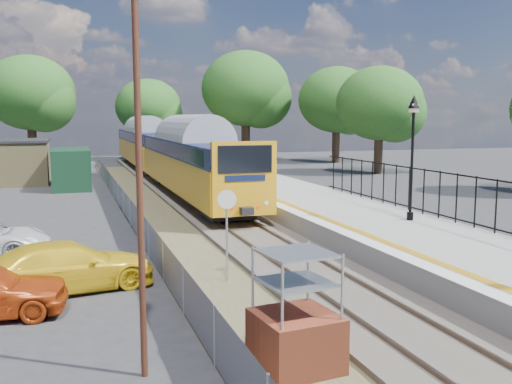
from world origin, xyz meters
name	(u,v)px	position (x,y,z in m)	size (l,w,h in m)	color
ground	(361,310)	(0.00, 0.00, 0.00)	(120.00, 120.00, 0.00)	#2D2D30
track_bed	(233,232)	(-0.47, 9.67, 0.09)	(5.90, 80.00, 0.29)	#473F38
platform	(357,224)	(4.20, 8.00, 0.45)	(5.00, 70.00, 0.90)	gray
platform_edge	(310,216)	(2.14, 8.00, 0.90)	(0.90, 70.00, 0.01)	silver
victorian_lamp_north	(413,128)	(5.30, 6.00, 4.30)	(0.44, 0.44, 4.60)	black
wire_fence	(132,216)	(-4.20, 12.00, 0.60)	(0.06, 52.00, 1.20)	#999EA3
outbuilding	(4,163)	(-10.91, 31.21, 1.52)	(10.80, 10.10, 3.12)	#968754
tree_line	(156,97)	(1.40, 42.00, 6.61)	(56.80, 43.80, 11.88)	#332319
train	(163,149)	(0.00, 30.06, 2.34)	(2.82, 40.83, 3.51)	orange
brick_plinth	(296,313)	(-2.81, -2.62, 1.10)	(1.58, 1.58, 2.30)	brown
speed_sign	(227,220)	(-2.50, 3.26, 1.81)	(0.54, 0.14, 2.68)	#999EA3
carpark_lamp	(139,153)	(-5.51, -1.97, 4.07)	(0.25, 0.50, 7.15)	#4C2719
car_yellow	(68,266)	(-6.79, 3.90, 0.67)	(1.88, 4.64, 1.35)	yellow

